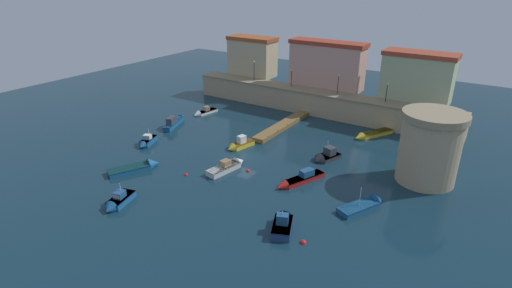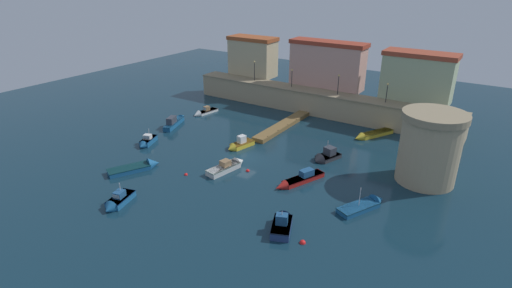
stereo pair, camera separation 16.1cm
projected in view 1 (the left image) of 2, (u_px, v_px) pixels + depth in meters
ground_plane at (245, 157)px, 54.42m from camera, size 120.76×120.76×0.00m
quay_wall at (316, 102)px, 70.49m from camera, size 48.53×4.03×4.08m
old_town_backdrop at (331, 66)px, 70.83m from camera, size 41.91×4.64×8.27m
fortress_tower at (430, 147)px, 46.60m from camera, size 7.31×7.31×8.63m
pier_dock at (283, 126)px, 64.61m from camera, size 1.98×15.07×0.70m
quay_lamp_0 at (254, 68)px, 75.28m from camera, size 0.32×0.32×3.74m
quay_lamp_1 at (292, 75)px, 71.36m from camera, size 0.32×0.32×3.18m
quay_lamp_2 at (338, 81)px, 66.86m from camera, size 0.32×0.32×3.39m
quay_lamp_3 at (387, 89)px, 62.81m from camera, size 0.32×0.32×3.11m
moored_boat_0 at (325, 157)px, 53.39m from camera, size 3.10×4.50×3.37m
moored_boat_1 at (298, 180)px, 47.57m from camera, size 3.86×6.99×1.73m
moored_boat_2 at (283, 223)px, 39.24m from camera, size 3.35×4.78×2.63m
moored_boat_3 at (117, 202)px, 42.95m from camera, size 2.69×4.57×2.73m
moored_boat_4 at (175, 122)px, 65.56m from camera, size 3.60×7.15×1.99m
moored_boat_5 at (229, 166)px, 50.89m from camera, size 2.56×6.05×1.82m
moored_boat_6 at (147, 142)px, 58.02m from camera, size 2.63×4.29×2.38m
moored_boat_7 at (367, 204)px, 42.83m from camera, size 4.15×6.16×3.19m
moored_boat_8 at (203, 112)px, 70.66m from camera, size 2.19×5.19×1.69m
moored_boat_9 at (371, 135)px, 60.98m from camera, size 4.59×7.07×1.41m
moored_boat_10 at (139, 167)px, 50.88m from camera, size 4.49×6.61×1.78m
moored_boat_11 at (239, 145)px, 57.01m from camera, size 2.42×4.66×2.10m
mooring_buoy_0 at (248, 171)px, 50.56m from camera, size 0.50×0.50×0.50m
mooring_buoy_1 at (303, 243)px, 37.18m from camera, size 0.60×0.60×0.60m
mooring_buoy_2 at (186, 175)px, 49.57m from camera, size 0.46×0.46×0.46m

